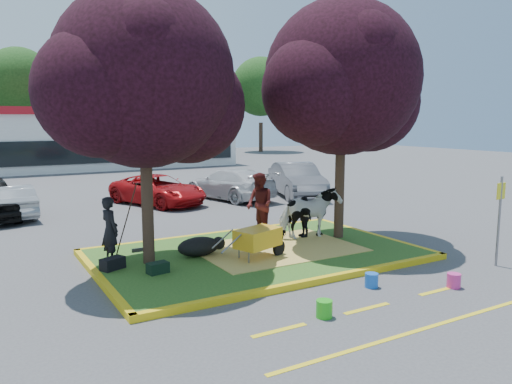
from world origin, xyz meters
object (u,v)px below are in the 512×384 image
cow (310,213)px  wheelbarrow (258,238)px  calf (199,246)px  sign_post (500,212)px  bucket_blue (371,280)px  handler (110,230)px  bucket_pink (454,281)px  car_silver (12,201)px  bucket_green (324,309)px

cow → wheelbarrow: size_ratio=0.87×
calf → wheelbarrow: bearing=-27.2°
sign_post → bucket_blue: sign_post is taller
handler → bucket_pink: size_ratio=5.17×
calf → wheelbarrow: 1.57m
handler → sign_post: size_ratio=0.73×
wheelbarrow → bucket_blue: wheelbarrow is taller
sign_post → car_silver: sign_post is taller
sign_post → car_silver: 16.16m
cow → bucket_green: size_ratio=5.46×
sign_post → bucket_pink: size_ratio=7.11×
calf → car_silver: bearing=126.0°
calf → sign_post: bearing=-19.4°
car_silver → cow: bearing=126.6°
cow → bucket_blue: 4.03m
bucket_green → bucket_pink: 3.43m
cow → sign_post: sign_post is taller
bucket_green → car_silver: bearing=107.4°
bucket_pink → car_silver: (-7.58, 13.34, 0.45)m
cow → calf: 3.58m
calf → bucket_pink: calf is taller
cow → bucket_pink: cow is taller
bucket_green → handler: bearing=117.6°
handler → bucket_green: 5.71m
bucket_pink → car_silver: car_silver is taller
bucket_green → sign_post: bearing=4.6°
sign_post → car_silver: size_ratio=0.61×
handler → sign_post: 9.49m
wheelbarrow → bucket_pink: size_ratio=6.48×
cow → calf: (-3.55, -0.11, -0.50)m
bucket_green → bucket_pink: bearing=-1.7°
bucket_green → bucket_blue: bearing=22.9°
bucket_green → car_silver: (-4.16, 13.24, 0.45)m
bucket_blue → car_silver: car_silver is taller
cow → bucket_green: 5.55m
wheelbarrow → car_silver: size_ratio=0.55×
wheelbarrow → bucket_pink: bearing=-71.7°
bucket_pink → car_silver: 15.35m
calf → bucket_blue: size_ratio=3.63×
bucket_green → bucket_pink: size_ratio=1.03×
wheelbarrow → calf: bearing=119.8°
calf → car_silver: (-3.63, 8.74, 0.21)m
bucket_green → bucket_blue: 2.07m
wheelbarrow → sign_post: bearing=-50.4°
calf → sign_post: sign_post is taller
calf → handler: handler is taller
bucket_blue → car_silver: 13.84m
calf → bucket_green: calf is taller
handler → bucket_pink: (6.04, -5.11, -0.80)m
calf → bucket_blue: (2.44, -3.69, -0.24)m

